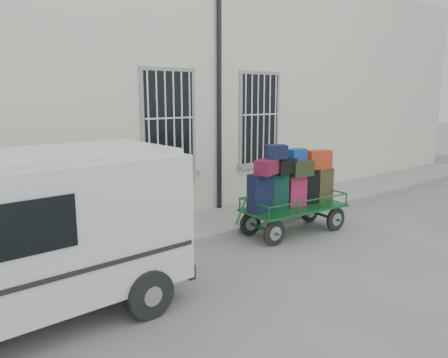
% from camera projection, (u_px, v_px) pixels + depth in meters
% --- Properties ---
extents(ground, '(80.00, 80.00, 0.00)m').
position_uv_depth(ground, '(279.00, 256.00, 7.85)').
color(ground, '#62625D').
rests_on(ground, ground).
extents(building, '(24.00, 5.15, 6.00)m').
position_uv_depth(building, '(130.00, 89.00, 11.48)').
color(building, beige).
rests_on(building, ground).
extents(sidewalk, '(24.00, 1.70, 0.15)m').
position_uv_depth(sidewalk, '(206.00, 224.00, 9.52)').
color(sidewalk, gray).
rests_on(sidewalk, ground).
extents(luggage_cart, '(2.64, 1.19, 1.89)m').
position_uv_depth(luggage_cart, '(293.00, 188.00, 9.00)').
color(luggage_cart, black).
rests_on(luggage_cart, ground).
extents(van, '(4.37, 2.08, 2.17)m').
position_uv_depth(van, '(8.00, 232.00, 5.25)').
color(van, silver).
rests_on(van, ground).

